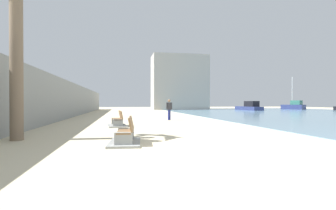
{
  "coord_description": "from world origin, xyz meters",
  "views": [
    {
      "loc": [
        -2.22,
        -8.07,
        1.5
      ],
      "look_at": [
        1.23,
        10.55,
        1.32
      ],
      "focal_mm": 26.95,
      "sensor_mm": 36.0,
      "label": 1
    }
  ],
  "objects_px": {
    "bench_far": "(118,122)",
    "boat_mid_bay": "(249,107)",
    "person_walking": "(169,108)",
    "boat_distant": "(294,106)",
    "bench_near": "(126,137)"
  },
  "relations": [
    {
      "from": "bench_near",
      "to": "boat_mid_bay",
      "type": "bearing_deg",
      "value": 55.84
    },
    {
      "from": "boat_distant",
      "to": "bench_near",
      "type": "bearing_deg",
      "value": -132.97
    },
    {
      "from": "bench_far",
      "to": "boat_mid_bay",
      "type": "bearing_deg",
      "value": 49.37
    },
    {
      "from": "bench_far",
      "to": "boat_mid_bay",
      "type": "xyz_separation_m",
      "value": [
        24.53,
        28.59,
        0.43
      ]
    },
    {
      "from": "bench_near",
      "to": "boat_mid_bay",
      "type": "relative_size",
      "value": 0.28
    },
    {
      "from": "bench_far",
      "to": "boat_distant",
      "type": "relative_size",
      "value": 0.31
    },
    {
      "from": "person_walking",
      "to": "boat_distant",
      "type": "distance_m",
      "value": 42.67
    },
    {
      "from": "bench_near",
      "to": "person_walking",
      "type": "height_order",
      "value": "person_walking"
    },
    {
      "from": "bench_far",
      "to": "boat_mid_bay",
      "type": "distance_m",
      "value": 37.68
    },
    {
      "from": "boat_mid_bay",
      "to": "bench_far",
      "type": "bearing_deg",
      "value": -130.63
    },
    {
      "from": "bench_near",
      "to": "person_walking",
      "type": "relative_size",
      "value": 1.23
    },
    {
      "from": "boat_distant",
      "to": "person_walking",
      "type": "bearing_deg",
      "value": -139.96
    },
    {
      "from": "bench_far",
      "to": "boat_mid_bay",
      "type": "relative_size",
      "value": 0.29
    },
    {
      "from": "person_walking",
      "to": "boat_mid_bay",
      "type": "height_order",
      "value": "boat_mid_bay"
    },
    {
      "from": "bench_near",
      "to": "bench_far",
      "type": "xyz_separation_m",
      "value": [
        -0.39,
        6.98,
        0.0
      ]
    }
  ]
}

